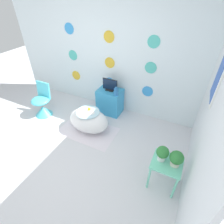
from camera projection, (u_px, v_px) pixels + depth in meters
The scene contains 13 objects.
ground_plane at pixel (52, 170), 2.86m from camera, with size 12.00×12.00×0.00m, color silver.
wall_back_dotted at pixel (109, 53), 3.62m from camera, with size 4.92×0.05×2.60m.
wall_right at pixel (214, 101), 2.14m from camera, with size 0.06×3.10×2.60m.
rug at pixel (88, 131), 3.62m from camera, with size 1.16×0.71×0.01m.
bathtub at pixel (89, 120), 3.53m from camera, with size 0.84×0.56×0.46m.
rubber_duck at pixel (89, 109), 3.39m from camera, with size 0.06×0.06×0.07m.
chair at pixel (42, 105), 3.93m from camera, with size 0.40×0.40×0.76m.
tv_cabinet at pixel (110, 101), 3.99m from camera, with size 0.53×0.40×0.58m.
tv at pixel (110, 85), 3.75m from camera, with size 0.34×0.12×0.26m.
vase at pixel (116, 92), 3.61m from camera, with size 0.09×0.09×0.18m.
side_table at pixel (166, 167), 2.45m from camera, with size 0.41×0.38×0.49m.
potted_plant_left at pixel (163, 153), 2.36m from camera, with size 0.17×0.17×0.23m.
potted_plant_right at pixel (176, 158), 2.29m from camera, with size 0.19×0.19×0.24m.
Camera 1 is at (1.65, -1.11, 2.48)m, focal length 28.00 mm.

